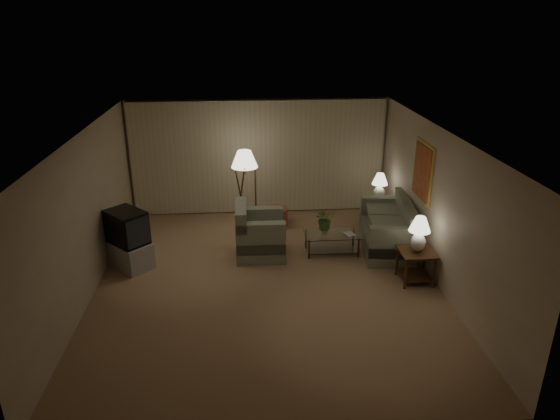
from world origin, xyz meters
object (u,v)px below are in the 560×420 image
object	(u,v)px
tv_cabinet	(130,254)
floor_lamp	(245,188)
side_table_far	(378,208)
armchair	(260,235)
crt_tv	(127,227)
ottoman	(275,216)
coffee_table	(332,240)
vase	(325,231)
sofa	(387,230)
table_lamp_near	(419,231)
table_lamp_far	(380,184)
side_table_near	(416,260)

from	to	relation	value
tv_cabinet	floor_lamp	xyz separation A→B (m)	(2.22, 1.67, 0.68)
side_table_far	tv_cabinet	xyz separation A→B (m)	(-5.20, -1.62, -0.15)
armchair	crt_tv	bearing A→B (deg)	97.85
armchair	ottoman	bearing A→B (deg)	-13.89
coffee_table	crt_tv	size ratio (longest dim) A/B	1.26
coffee_table	crt_tv	bearing A→B (deg)	-175.99
armchair	ottoman	world-z (taller)	armchair
tv_cabinet	crt_tv	xyz separation A→B (m)	(0.00, 0.00, 0.56)
coffee_table	vase	bearing A→B (deg)	-180.00
side_table_far	tv_cabinet	distance (m)	5.45
vase	sofa	bearing A→B (deg)	4.45
armchair	table_lamp_near	distance (m)	3.05
sofa	floor_lamp	xyz separation A→B (m)	(-2.83, 1.30, 0.52)
table_lamp_far	ottoman	bearing A→B (deg)	176.02
side_table_near	floor_lamp	xyz separation A→B (m)	(-2.98, 2.65, 0.51)
table_lamp_near	coffee_table	xyz separation A→B (m)	(-1.28, 1.25, -0.71)
tv_cabinet	vase	xyz separation A→B (m)	(3.77, 0.27, 0.23)
side_table_near	coffee_table	xyz separation A→B (m)	(-1.28, 1.25, -0.14)
ottoman	vase	bearing A→B (deg)	-59.48
side_table_far	vase	distance (m)	1.97
vase	coffee_table	bearing A→B (deg)	0.00
side_table_far	ottoman	bearing A→B (deg)	176.02
side_table_far	sofa	bearing A→B (deg)	-96.84
floor_lamp	vase	size ratio (longest dim) A/B	13.05
ottoman	vase	world-z (taller)	vase
side_table_far	crt_tv	distance (m)	5.46
coffee_table	ottoman	xyz separation A→B (m)	(-1.04, 1.51, -0.08)
side_table_near	ottoman	distance (m)	3.62
armchair	table_lamp_near	size ratio (longest dim) A/B	1.57
side_table_near	table_lamp_near	bearing A→B (deg)	0.00
coffee_table	floor_lamp	bearing A→B (deg)	140.48
sofa	tv_cabinet	xyz separation A→B (m)	(-5.05, -0.37, -0.16)
armchair	crt_tv	size ratio (longest dim) A/B	1.15
table_lamp_far	tv_cabinet	bearing A→B (deg)	-162.65
side_table_near	table_lamp_near	distance (m)	0.56
coffee_table	floor_lamp	xyz separation A→B (m)	(-1.70, 1.40, 0.65)
tv_cabinet	floor_lamp	distance (m)	2.86
sofa	table_lamp_near	world-z (taller)	table_lamp_near
sofa	crt_tv	xyz separation A→B (m)	(-5.05, -0.37, 0.41)
armchair	floor_lamp	world-z (taller)	floor_lamp
side_table_far	floor_lamp	distance (m)	3.03
sofa	ottoman	size ratio (longest dim) A/B	3.55
armchair	table_lamp_far	bearing A→B (deg)	-63.27
side_table_near	table_lamp_far	distance (m)	2.66
side_table_near	ottoman	xyz separation A→B (m)	(-2.33, 2.76, -0.22)
table_lamp_near	ottoman	distance (m)	3.70
sofa	side_table_near	size ratio (longest dim) A/B	3.40
armchair	ottoman	size ratio (longest dim) A/B	1.75
side_table_far	floor_lamp	bearing A→B (deg)	179.06
floor_lamp	vase	xyz separation A→B (m)	(1.55, -1.40, -0.45)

